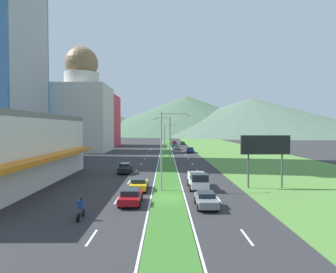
% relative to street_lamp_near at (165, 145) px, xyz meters
% --- Properties ---
extents(ground_plane, '(600.00, 600.00, 0.00)m').
position_rel_street_lamp_near_xyz_m(ground_plane, '(0.30, -3.48, -5.24)').
color(ground_plane, '#2D2D30').
extents(grass_median, '(3.20, 240.00, 0.06)m').
position_rel_street_lamp_near_xyz_m(grass_median, '(0.30, 56.52, -5.21)').
color(grass_median, '#387028').
rests_on(grass_median, ground_plane).
extents(grass_verge_right, '(24.00, 240.00, 0.06)m').
position_rel_street_lamp_near_xyz_m(grass_verge_right, '(20.90, 56.52, -5.21)').
color(grass_verge_right, '#518438').
rests_on(grass_verge_right, ground_plane).
extents(lane_dash_left_1, '(0.16, 2.80, 0.01)m').
position_rel_street_lamp_near_xyz_m(lane_dash_left_1, '(-4.80, -13.92, -5.23)').
color(lane_dash_left_1, silver).
rests_on(lane_dash_left_1, ground_plane).
extents(lane_dash_left_2, '(0.16, 2.80, 0.01)m').
position_rel_street_lamp_near_xyz_m(lane_dash_left_2, '(-4.80, -4.36, -5.23)').
color(lane_dash_left_2, silver).
rests_on(lane_dash_left_2, ground_plane).
extents(lane_dash_left_3, '(0.16, 2.80, 0.01)m').
position_rel_street_lamp_near_xyz_m(lane_dash_left_3, '(-4.80, 5.20, -5.23)').
color(lane_dash_left_3, silver).
rests_on(lane_dash_left_3, ground_plane).
extents(lane_dash_left_4, '(0.16, 2.80, 0.01)m').
position_rel_street_lamp_near_xyz_m(lane_dash_left_4, '(-4.80, 14.76, -5.23)').
color(lane_dash_left_4, silver).
rests_on(lane_dash_left_4, ground_plane).
extents(lane_dash_left_5, '(0.16, 2.80, 0.01)m').
position_rel_street_lamp_near_xyz_m(lane_dash_left_5, '(-4.80, 24.32, -5.23)').
color(lane_dash_left_5, silver).
rests_on(lane_dash_left_5, ground_plane).
extents(lane_dash_left_6, '(0.16, 2.80, 0.01)m').
position_rel_street_lamp_near_xyz_m(lane_dash_left_6, '(-4.80, 33.88, -5.23)').
color(lane_dash_left_6, silver).
rests_on(lane_dash_left_6, ground_plane).
extents(lane_dash_left_7, '(0.16, 2.80, 0.01)m').
position_rel_street_lamp_near_xyz_m(lane_dash_left_7, '(-4.80, 43.44, -5.23)').
color(lane_dash_left_7, silver).
rests_on(lane_dash_left_7, ground_plane).
extents(lane_dash_left_8, '(0.16, 2.80, 0.01)m').
position_rel_street_lamp_near_xyz_m(lane_dash_left_8, '(-4.80, 53.00, -5.23)').
color(lane_dash_left_8, silver).
rests_on(lane_dash_left_8, ground_plane).
extents(lane_dash_left_9, '(0.16, 2.80, 0.01)m').
position_rel_street_lamp_near_xyz_m(lane_dash_left_9, '(-4.80, 62.56, -5.23)').
color(lane_dash_left_9, silver).
rests_on(lane_dash_left_9, ground_plane).
extents(lane_dash_left_10, '(0.16, 2.80, 0.01)m').
position_rel_street_lamp_near_xyz_m(lane_dash_left_10, '(-4.80, 72.12, -5.23)').
color(lane_dash_left_10, silver).
rests_on(lane_dash_left_10, ground_plane).
extents(lane_dash_right_1, '(0.16, 2.80, 0.01)m').
position_rel_street_lamp_near_xyz_m(lane_dash_right_1, '(5.40, -13.92, -5.23)').
color(lane_dash_right_1, silver).
rests_on(lane_dash_right_1, ground_plane).
extents(lane_dash_right_2, '(0.16, 2.80, 0.01)m').
position_rel_street_lamp_near_xyz_m(lane_dash_right_2, '(5.40, -4.36, -5.23)').
color(lane_dash_right_2, silver).
rests_on(lane_dash_right_2, ground_plane).
extents(lane_dash_right_3, '(0.16, 2.80, 0.01)m').
position_rel_street_lamp_near_xyz_m(lane_dash_right_3, '(5.40, 5.20, -5.23)').
color(lane_dash_right_3, silver).
rests_on(lane_dash_right_3, ground_plane).
extents(lane_dash_right_4, '(0.16, 2.80, 0.01)m').
position_rel_street_lamp_near_xyz_m(lane_dash_right_4, '(5.40, 14.76, -5.23)').
color(lane_dash_right_4, silver).
rests_on(lane_dash_right_4, ground_plane).
extents(lane_dash_right_5, '(0.16, 2.80, 0.01)m').
position_rel_street_lamp_near_xyz_m(lane_dash_right_5, '(5.40, 24.32, -5.23)').
color(lane_dash_right_5, silver).
rests_on(lane_dash_right_5, ground_plane).
extents(lane_dash_right_6, '(0.16, 2.80, 0.01)m').
position_rel_street_lamp_near_xyz_m(lane_dash_right_6, '(5.40, 33.88, -5.23)').
color(lane_dash_right_6, silver).
rests_on(lane_dash_right_6, ground_plane).
extents(lane_dash_right_7, '(0.16, 2.80, 0.01)m').
position_rel_street_lamp_near_xyz_m(lane_dash_right_7, '(5.40, 43.44, -5.23)').
color(lane_dash_right_7, silver).
rests_on(lane_dash_right_7, ground_plane).
extents(lane_dash_right_8, '(0.16, 2.80, 0.01)m').
position_rel_street_lamp_near_xyz_m(lane_dash_right_8, '(5.40, 53.00, -5.23)').
color(lane_dash_right_8, silver).
rests_on(lane_dash_right_8, ground_plane).
extents(lane_dash_right_9, '(0.16, 2.80, 0.01)m').
position_rel_street_lamp_near_xyz_m(lane_dash_right_9, '(5.40, 62.56, -5.23)').
color(lane_dash_right_9, silver).
rests_on(lane_dash_right_9, ground_plane).
extents(lane_dash_right_10, '(0.16, 2.80, 0.01)m').
position_rel_street_lamp_near_xyz_m(lane_dash_right_10, '(5.40, 72.12, -5.23)').
color(lane_dash_right_10, silver).
rests_on(lane_dash_right_10, ground_plane).
extents(edge_line_median_left, '(0.16, 240.00, 0.01)m').
position_rel_street_lamp_near_xyz_m(edge_line_median_left, '(-1.45, 56.52, -5.23)').
color(edge_line_median_left, silver).
rests_on(edge_line_median_left, ground_plane).
extents(edge_line_median_right, '(0.16, 240.00, 0.01)m').
position_rel_street_lamp_near_xyz_m(edge_line_median_right, '(2.05, 56.52, -5.23)').
color(edge_line_median_right, silver).
rests_on(edge_line_median_right, ground_plane).
extents(domed_building, '(16.26, 16.26, 31.59)m').
position_rel_street_lamp_near_xyz_m(domed_building, '(-25.29, 54.78, 7.82)').
color(domed_building, beige).
rests_on(domed_building, ground_plane).
extents(midrise_colored, '(17.74, 17.74, 19.91)m').
position_rel_street_lamp_near_xyz_m(midrise_colored, '(-28.02, 81.42, 4.72)').
color(midrise_colored, '#D83847').
rests_on(midrise_colored, ground_plane).
extents(hill_far_left, '(212.54, 212.54, 29.79)m').
position_rel_street_lamp_near_xyz_m(hill_far_left, '(-86.43, 269.90, 9.66)').
color(hill_far_left, '#3D5647').
rests_on(hill_far_left, ground_plane).
extents(hill_far_center, '(209.03, 209.03, 40.31)m').
position_rel_street_lamp_near_xyz_m(hill_far_center, '(22.29, 265.77, 14.92)').
color(hill_far_center, '#47664C').
rests_on(hill_far_center, ground_plane).
extents(hill_far_right, '(235.97, 235.97, 36.19)m').
position_rel_street_lamp_near_xyz_m(hill_far_right, '(84.37, 247.08, 12.86)').
color(hill_far_right, '#516B56').
rests_on(hill_far_right, ground_plane).
extents(street_lamp_near, '(3.53, 0.52, 8.96)m').
position_rel_street_lamp_near_xyz_m(street_lamp_near, '(0.00, 0.00, 0.00)').
color(street_lamp_near, '#99999E').
rests_on(street_lamp_near, ground_plane).
extents(street_lamp_mid, '(3.31, 0.43, 9.26)m').
position_rel_street_lamp_near_xyz_m(street_lamp_mid, '(0.59, 23.71, 0.13)').
color(street_lamp_mid, '#99999E').
rests_on(street_lamp_mid, ground_plane).
extents(street_lamp_far, '(3.15, 0.46, 8.06)m').
position_rel_street_lamp_near_xyz_m(street_lamp_far, '(0.23, 47.54, -0.51)').
color(street_lamp_far, '#99999E').
rests_on(street_lamp_far, ground_plane).
extents(billboard_roadside, '(5.91, 0.28, 6.32)m').
position_rel_street_lamp_near_xyz_m(billboard_roadside, '(11.86, 1.06, -0.37)').
color(billboard_roadside, '#4C4C51').
rests_on(billboard_roadside, ground_plane).
extents(car_0, '(1.86, 4.57, 1.45)m').
position_rel_street_lamp_near_xyz_m(car_0, '(3.84, 59.87, -4.48)').
color(car_0, slate).
rests_on(car_0, ground_plane).
extents(car_1, '(1.90, 4.31, 1.62)m').
position_rel_street_lamp_near_xyz_m(car_1, '(-6.34, 12.47, -4.42)').
color(car_1, black).
rests_on(car_1, ground_plane).
extents(car_2, '(1.95, 4.32, 1.41)m').
position_rel_street_lamp_near_xyz_m(car_2, '(3.56, 74.68, -4.50)').
color(car_2, '#0C5128').
rests_on(car_2, ground_plane).
extents(car_3, '(1.87, 4.11, 1.35)m').
position_rel_street_lamp_near_xyz_m(car_3, '(3.72, -6.81, -4.53)').
color(car_3, slate).
rests_on(car_3, ground_plane).
extents(car_4, '(2.02, 4.31, 1.44)m').
position_rel_street_lamp_near_xyz_m(car_4, '(-3.23, -5.73, -4.50)').
color(car_4, maroon).
rests_on(car_4, ground_plane).
extents(car_5, '(1.96, 4.32, 1.38)m').
position_rel_street_lamp_near_xyz_m(car_5, '(-2.99, 0.22, -4.51)').
color(car_5, yellow).
rests_on(car_5, ground_plane).
extents(car_6, '(1.91, 4.80, 1.57)m').
position_rel_street_lamp_near_xyz_m(car_6, '(7.21, 49.37, -4.43)').
color(car_6, navy).
rests_on(car_6, ground_plane).
extents(car_7, '(1.86, 4.73, 1.41)m').
position_rel_street_lamp_near_xyz_m(car_7, '(3.89, 92.52, -4.50)').
color(car_7, maroon).
rests_on(car_7, ground_plane).
extents(car_8, '(1.93, 4.64, 1.38)m').
position_rel_street_lamp_near_xyz_m(car_8, '(7.28, 86.77, -4.51)').
color(car_8, '#0C5128').
rests_on(car_8, ground_plane).
extents(pickup_truck_0, '(2.18, 5.40, 2.00)m').
position_rel_street_lamp_near_xyz_m(pickup_truck_0, '(3.89, 0.93, -4.25)').
color(pickup_truck_0, silver).
rests_on(pickup_truck_0, ground_plane).
extents(motorcycle_rider, '(0.36, 2.00, 1.80)m').
position_rel_street_lamp_near_xyz_m(motorcycle_rider, '(-6.63, -10.18, -4.49)').
color(motorcycle_rider, black).
rests_on(motorcycle_rider, ground_plane).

